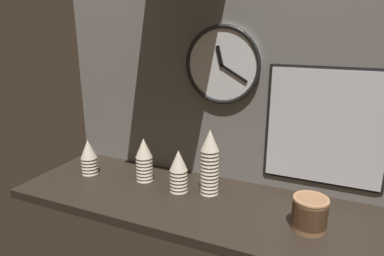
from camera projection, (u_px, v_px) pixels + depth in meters
name	position (u px, v px, depth m)	size (l,w,h in m)	color
ground_plane	(193.00, 201.00, 1.51)	(1.60, 0.56, 0.04)	black
wall_tiled_back	(216.00, 71.00, 1.59)	(1.60, 0.03, 1.05)	slate
cup_stack_center	(179.00, 171.00, 1.54)	(0.08, 0.08, 0.20)	beige
cup_stack_far_left	(89.00, 157.00, 1.73)	(0.08, 0.08, 0.18)	beige
cup_stack_center_right	(210.00, 162.00, 1.51)	(0.08, 0.08, 0.30)	beige
cup_stack_center_left	(144.00, 159.00, 1.65)	(0.08, 0.08, 0.21)	beige
bowl_stack_far_right	(310.00, 213.00, 1.26)	(0.13, 0.13, 0.13)	#996B47
wall_clock	(222.00, 65.00, 1.54)	(0.36, 0.03, 0.36)	white
menu_board	(326.00, 128.00, 1.43)	(0.50, 0.01, 0.51)	black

